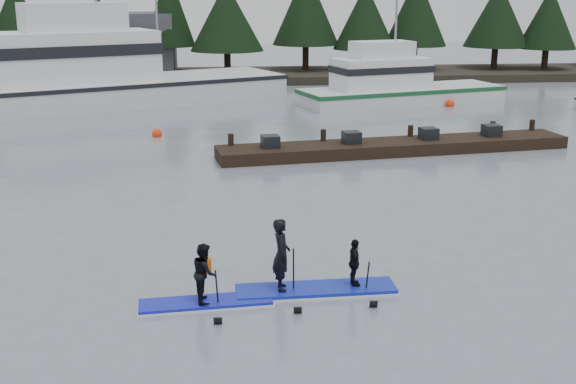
{
  "coord_description": "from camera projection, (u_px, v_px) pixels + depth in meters",
  "views": [
    {
      "loc": [
        -2.06,
        -14.03,
        6.79
      ],
      "look_at": [
        0.0,
        6.0,
        1.1
      ],
      "focal_mm": 45.0,
      "sensor_mm": 36.0,
      "label": 1
    }
  ],
  "objects": [
    {
      "name": "far_shore",
      "position": [
        240.0,
        76.0,
        55.6
      ],
      "size": [
        70.0,
        8.0,
        0.6
      ],
      "primitive_type": "cube",
      "color": "#2D281E",
      "rests_on": "ground"
    },
    {
      "name": "fishing_boat_medium",
      "position": [
        397.0,
        95.0,
        43.96
      ],
      "size": [
        13.13,
        6.92,
        7.77
      ],
      "rotation": [
        0.0,
        0.0,
        0.28
      ],
      "color": "silver",
      "rests_on": "ground"
    },
    {
      "name": "waterfront_building",
      "position": [
        57.0,
        46.0,
        55.54
      ],
      "size": [
        18.0,
        6.0,
        5.0
      ],
      "primitive_type": "cube",
      "color": "#4C4C51",
      "rests_on": "ground"
    },
    {
      "name": "buoy_c",
      "position": [
        450.0,
        106.0,
        43.12
      ],
      "size": [
        0.53,
        0.53,
        0.53
      ],
      "primitive_type": "sphere",
      "color": "#F72F0C",
      "rests_on": "ground"
    },
    {
      "name": "treeline",
      "position": [
        240.0,
        80.0,
        55.69
      ],
      "size": [
        60.0,
        4.0,
        8.0
      ],
      "primitive_type": null,
      "color": "black",
      "rests_on": "ground"
    },
    {
      "name": "paddleboard_duo",
      "position": [
        310.0,
        270.0,
        16.56
      ],
      "size": [
        3.73,
        1.2,
        2.32
      ],
      "rotation": [
        0.0,
        0.0,
        0.02
      ],
      "color": "#1224AC",
      "rests_on": "ground"
    },
    {
      "name": "ground",
      "position": [
        317.0,
        317.0,
        15.48
      ],
      "size": [
        160.0,
        160.0,
        0.0
      ],
      "primitive_type": "plane",
      "color": "slate",
      "rests_on": "ground"
    },
    {
      "name": "fishing_boat_large",
      "position": [
        109.0,
        90.0,
        43.53
      ],
      "size": [
        20.82,
        13.32,
        11.14
      ],
      "rotation": [
        0.0,
        0.0,
        0.41
      ],
      "color": "silver",
      "rests_on": "ground"
    },
    {
      "name": "buoy_b",
      "position": [
        157.0,
        137.0,
        34.32
      ],
      "size": [
        0.48,
        0.48,
        0.48
      ],
      "primitive_type": "sphere",
      "color": "#F72F0C",
      "rests_on": "ground"
    },
    {
      "name": "paddleboard_solo",
      "position": [
        205.0,
        283.0,
        15.91
      ],
      "size": [
        2.99,
        1.12,
        1.89
      ],
      "rotation": [
        0.0,
        0.0,
        0.08
      ],
      "color": "#131DB7",
      "rests_on": "ground"
    },
    {
      "name": "floating_dock",
      "position": [
        396.0,
        147.0,
        30.89
      ],
      "size": [
        15.5,
        4.14,
        0.51
      ],
      "primitive_type": "cube",
      "rotation": [
        0.0,
        0.0,
        0.14
      ],
      "color": "black",
      "rests_on": "ground"
    }
  ]
}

